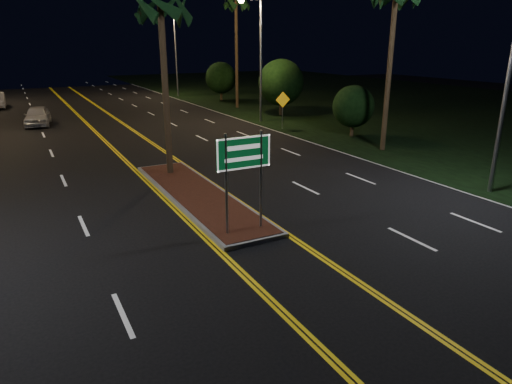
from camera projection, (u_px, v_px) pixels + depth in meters
ground at (290, 271)px, 12.39m from camera, size 120.00×120.00×0.00m
grass_right at (410, 103)px, 46.71m from camera, size 40.00×110.00×0.01m
median_island at (198, 195)px, 18.24m from camera, size 2.25×10.25×0.17m
highway_sign at (244, 162)px, 13.99m from camera, size 1.80×0.08×3.20m
streetlight_right_near at (507, 49)px, 17.02m from camera, size 1.91×0.44×9.00m
streetlight_right_mid at (256, 46)px, 33.81m from camera, size 1.91×0.44×9.00m
streetlight_right_far at (172, 45)px, 50.60m from camera, size 1.91×0.44×9.00m
palm_median at (160, 8)px, 18.93m from camera, size 2.40×2.40×8.30m
palm_right_far at (236, 4)px, 40.40m from camera, size 2.40×2.40×10.30m
shrub_near at (353, 106)px, 29.53m from camera, size 2.70×2.70×3.30m
shrub_mid at (281, 82)px, 37.91m from camera, size 3.78×3.78×4.62m
shrub_far at (221, 78)px, 48.01m from camera, size 3.24×3.24×3.96m
car_near at (37, 114)px, 33.78m from camera, size 2.80×5.20×1.65m
warning_sign at (283, 105)px, 32.08m from camera, size 1.10×0.10×2.62m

